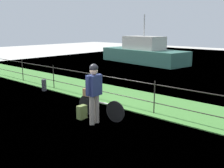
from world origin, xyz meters
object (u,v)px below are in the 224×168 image
(mooring_bollard, at_px, (44,85))
(terrier_dog, at_px, (90,86))
(cyclist_person, at_px, (94,89))
(backpack_on_paving, at_px, (82,112))
(wooden_crate, at_px, (90,92))
(moored_boat_near, at_px, (144,53))
(bicycle_main, at_px, (100,107))

(mooring_bollard, bearing_deg, terrier_dog, -13.41)
(terrier_dog, relative_size, mooring_bollard, 0.66)
(cyclist_person, xyz_separation_m, backpack_on_paving, (-0.56, 0.04, -0.80))
(terrier_dog, relative_size, backpack_on_paving, 0.80)
(wooden_crate, xyz_separation_m, moored_boat_near, (-5.87, 11.21, 0.01))
(bicycle_main, height_order, mooring_bollard, bicycle_main)
(terrier_dog, bearing_deg, mooring_bollard, 166.59)
(cyclist_person, bearing_deg, terrier_dog, 145.11)
(wooden_crate, distance_m, cyclist_person, 0.78)
(bicycle_main, relative_size, mooring_bollard, 3.47)
(cyclist_person, relative_size, mooring_bollard, 3.45)
(wooden_crate, relative_size, cyclist_person, 0.20)
(cyclist_person, distance_m, backpack_on_paving, 0.98)
(bicycle_main, height_order, cyclist_person, cyclist_person)
(terrier_dog, distance_m, cyclist_person, 0.71)
(bicycle_main, distance_m, mooring_bollard, 4.24)
(backpack_on_paving, height_order, moored_boat_near, moored_boat_near)
(terrier_dog, distance_m, moored_boat_near, 12.66)
(terrier_dog, distance_m, mooring_bollard, 3.94)
(wooden_crate, height_order, moored_boat_near, moored_boat_near)
(bicycle_main, height_order, wooden_crate, wooden_crate)
(terrier_dog, height_order, cyclist_person, cyclist_person)
(wooden_crate, relative_size, terrier_dog, 1.07)
(mooring_bollard, height_order, moored_boat_near, moored_boat_near)
(mooring_bollard, bearing_deg, wooden_crate, -13.53)
(mooring_bollard, bearing_deg, bicycle_main, -11.85)
(mooring_bollard, distance_m, moored_boat_near, 10.53)
(moored_boat_near, bearing_deg, mooring_bollard, -78.40)
(terrier_dog, height_order, backpack_on_paving, terrier_dog)
(wooden_crate, bearing_deg, terrier_dog, 4.68)
(moored_boat_near, bearing_deg, wooden_crate, -62.36)
(terrier_dog, bearing_deg, wooden_crate, -175.32)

